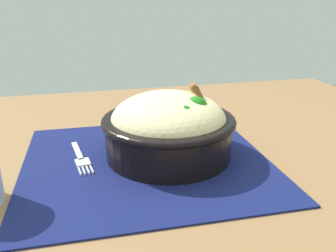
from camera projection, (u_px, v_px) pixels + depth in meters
table at (154, 192)px, 0.61m from camera, size 1.24×0.93×0.74m
placemat at (147, 161)px, 0.57m from camera, size 0.39×0.37×0.00m
bowl at (168, 126)px, 0.58m from camera, size 0.25×0.25×0.12m
fork at (81, 159)px, 0.57m from camera, size 0.03×0.13×0.00m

